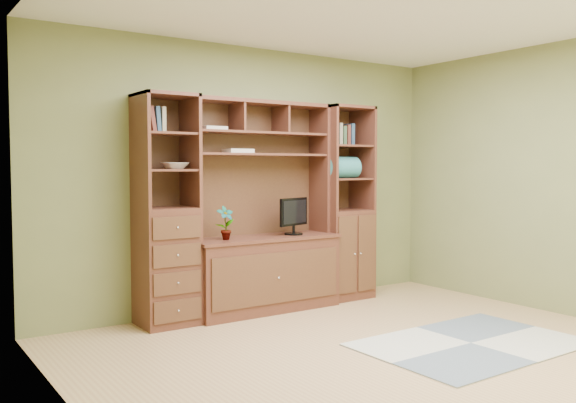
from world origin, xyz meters
TOP-DOWN VIEW (x-y plane):
  - room at (0.00, 0.00)m, footprint 4.60×4.10m
  - center_hutch at (-0.02, 1.73)m, footprint 1.54×0.53m
  - left_tower at (-1.02, 1.77)m, footprint 0.50×0.45m
  - right_tower at (1.00, 1.77)m, footprint 0.55×0.45m
  - rug at (0.73, -0.16)m, footprint 1.76×1.19m
  - monitor at (0.30, 1.70)m, footprint 0.45×0.30m
  - orchid at (-0.47, 1.70)m, footprint 0.17×0.11m
  - magazines at (-0.26, 1.82)m, footprint 0.26×0.19m
  - bowl at (-0.94, 1.77)m, footprint 0.23×0.23m
  - blanket_teal at (0.92, 1.73)m, footprint 0.39×0.23m
  - blanket_red at (1.14, 1.85)m, footprint 0.34×0.19m

SIDE VIEW (x-z plane):
  - rug at x=0.73m, z-range 0.00..0.01m
  - orchid at x=-0.47m, z-range 0.73..1.05m
  - monitor at x=0.30m, z-range 0.73..1.24m
  - center_hutch at x=-0.02m, z-range 0.00..2.05m
  - left_tower at x=-1.02m, z-range 0.00..2.05m
  - right_tower at x=1.00m, z-range 0.00..2.05m
  - room at x=0.00m, z-range -0.02..2.62m
  - blanket_red at x=1.14m, z-range 1.29..1.48m
  - blanket_teal at x=0.92m, z-range 1.29..1.52m
  - bowl at x=-0.94m, z-range 1.39..1.45m
  - magazines at x=-0.26m, z-range 1.54..1.58m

